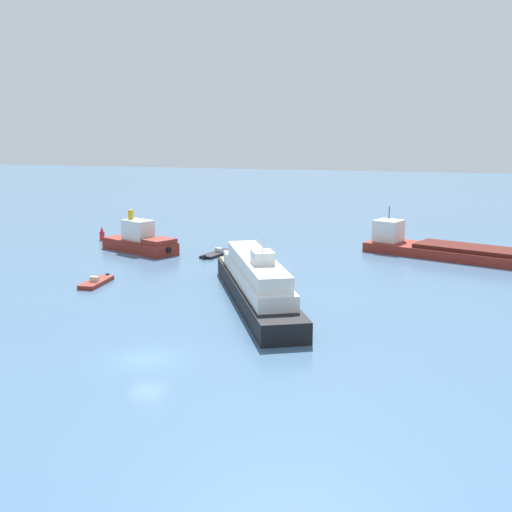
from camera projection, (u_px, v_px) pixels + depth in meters
ground_plane at (147, 359)px, 46.69m from camera, size 400.00×400.00×0.00m
fishing_skiff at (217, 254)px, 83.85m from camera, size 2.74×6.23×0.85m
small_motorboat at (96, 282)px, 68.42m from camera, size 2.00×5.52×0.93m
tugboat at (141, 241)px, 85.97m from camera, size 11.67×8.32×5.30m
cargo_barge at (496, 256)px, 78.86m from camera, size 33.92×17.87×5.78m
white_riverboat at (256, 283)px, 61.19m from camera, size 14.78×25.00×6.85m
channel_buoy_red at (102, 234)px, 94.96m from camera, size 0.70×0.70×1.90m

